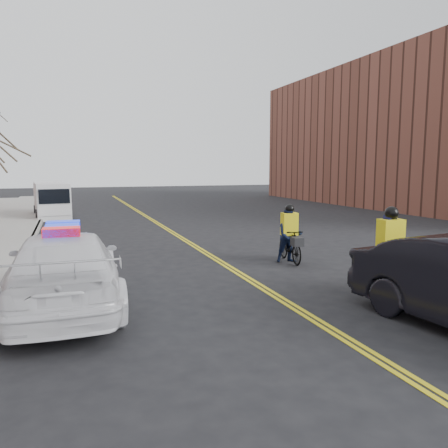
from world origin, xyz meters
TOP-DOWN VIEW (x-y plane):
  - ground at (0.00, 0.00)m, footprint 120.00×120.00m
  - center_line_left at (-0.08, 8.00)m, footprint 0.10×60.00m
  - center_line_right at (0.08, 8.00)m, footprint 0.10×60.00m
  - curb at (-6.00, 8.00)m, footprint 0.20×60.00m
  - building_across at (22.00, 18.00)m, footprint 12.00×30.00m
  - police_cruiser at (-4.70, 0.07)m, footprint 2.48×5.79m
  - cargo_van at (-5.48, 18.76)m, footprint 2.29×5.17m
  - cyclist_near at (2.71, -1.44)m, footprint 0.93×2.21m
  - cyclist_far at (2.08, 2.47)m, footprint 0.91×1.90m

SIDE VIEW (x-z plane):
  - ground at x=0.00m, z-range 0.00..0.00m
  - center_line_left at x=-0.08m, z-range 0.00..0.01m
  - center_line_right at x=0.08m, z-range 0.00..0.01m
  - curb at x=-6.00m, z-range 0.00..0.15m
  - cyclist_near at x=2.71m, z-range -0.32..1.80m
  - cyclist_far at x=2.08m, z-range -0.20..1.68m
  - police_cruiser at x=-4.70m, z-range -0.07..1.75m
  - cargo_van at x=-5.48m, z-range -0.02..2.08m
  - building_across at x=22.00m, z-range 0.00..11.00m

